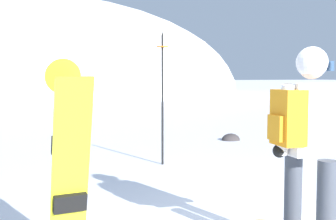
% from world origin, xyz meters
% --- Properties ---
extents(ridge_peak_main, '(35.44, 31.89, 16.30)m').
position_xyz_m(ridge_peak_main, '(3.83, 36.56, 0.00)').
color(ridge_peak_main, white).
rests_on(ridge_peak_main, ground).
extents(snowboarder_main, '(0.65, 1.81, 1.71)m').
position_xyz_m(snowboarder_main, '(-0.38, -0.20, 0.92)').
color(snowboarder_main, orange).
rests_on(snowboarder_main, ground).
extents(spare_snowboard, '(0.28, 0.42, 1.62)m').
position_xyz_m(spare_snowboard, '(-2.15, 0.43, 0.82)').
color(spare_snowboard, yellow).
rests_on(spare_snowboard, ground).
extents(piste_marker_near, '(0.20, 0.20, 2.23)m').
position_xyz_m(piste_marker_near, '(0.26, 3.81, 1.26)').
color(piste_marker_near, black).
rests_on(piste_marker_near, ground).
extents(rock_mid, '(0.45, 0.38, 0.31)m').
position_xyz_m(rock_mid, '(2.92, 5.68, 0.00)').
color(rock_mid, '#383333').
rests_on(rock_mid, ground).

